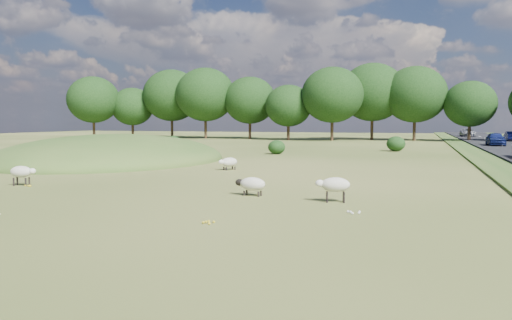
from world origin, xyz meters
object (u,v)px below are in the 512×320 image
at_px(sheep_0, 22,172).
at_px(sheep_2, 252,184).
at_px(sheep_1, 229,162).
at_px(sheep_3, 334,185).
at_px(car_4, 496,139).
at_px(car_6, 468,132).
at_px(car_0, 511,136).

height_order(sheep_0, sheep_2, sheep_0).
bearing_deg(sheep_1, sheep_3, 73.78).
xyz_separation_m(sheep_3, car_4, (11.10, 41.84, 0.33)).
height_order(sheep_1, sheep_3, sheep_3).
relative_size(sheep_3, car_6, 0.27).
bearing_deg(car_4, sheep_2, -109.40).
distance_m(sheep_1, car_6, 66.75).
height_order(sheep_1, car_0, car_0).
bearing_deg(sheep_2, sheep_1, -58.67).
height_order(sheep_1, car_4, car_4).
distance_m(sheep_1, car_4, 37.19).
relative_size(sheep_1, car_6, 0.27).
xyz_separation_m(sheep_1, sheep_3, (8.04, -9.96, 0.17)).
bearing_deg(sheep_0, sheep_1, 48.57).
distance_m(car_0, car_4, 14.63).
relative_size(sheep_3, car_0, 0.35).
distance_m(sheep_0, car_0, 63.11).
xyz_separation_m(sheep_0, sheep_3, (14.58, -0.17, 0.00)).
bearing_deg(sheep_1, sheep_0, 1.13).
bearing_deg(sheep_3, sheep_1, -61.59).
height_order(sheep_0, car_6, car_6).
bearing_deg(car_0, car_6, -78.04).
relative_size(car_0, car_6, 0.77).
bearing_deg(sheep_0, car_0, 54.45).
xyz_separation_m(sheep_0, sheep_1, (6.54, 9.79, -0.16)).
relative_size(sheep_0, car_4, 0.31).
bearing_deg(car_0, sheep_0, 62.15).
bearing_deg(sheep_3, car_6, -109.05).
relative_size(sheep_1, sheep_3, 0.99).
relative_size(sheep_2, car_0, 0.35).
height_order(car_0, car_4, car_4).
bearing_deg(sheep_0, sheep_3, -8.37).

